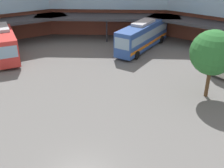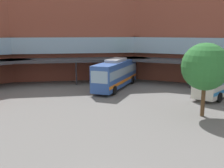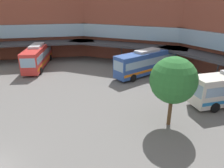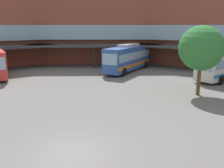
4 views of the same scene
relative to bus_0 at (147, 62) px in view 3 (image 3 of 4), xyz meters
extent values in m
cylinder|color=#2D2D33|center=(10.03, 1.34, -0.30)|extent=(0.20, 0.20, 3.44)
cube|color=brown|center=(-7.75, 7.67, 4.86)|extent=(22.74, 12.02, 13.75)
cube|color=#8CADC6|center=(-7.58, 7.09, 3.49)|extent=(20.71, 11.62, 2.41)
cube|color=#38383D|center=(-6.32, 2.87, 1.42)|extent=(22.17, 10.10, 0.40)
cylinder|color=#2D2D33|center=(-5.87, 1.34, -0.30)|extent=(0.20, 0.20, 3.44)
cube|color=brown|center=(-24.21, -3.11, 4.86)|extent=(18.74, 20.63, 13.75)
cube|color=#8CADC6|center=(-23.75, -3.50, 3.49)|extent=(17.51, 19.11, 2.41)
cube|color=#38383D|center=(-20.39, -6.33, 1.42)|extent=(17.21, 19.34, 0.40)
cylinder|color=#2D2D33|center=(-19.16, -7.37, -0.30)|extent=(0.20, 0.20, 3.44)
cube|color=#2D519E|center=(0.00, 0.02, -0.03)|extent=(5.03, 11.77, 3.28)
cube|color=#8CADC6|center=(0.00, 0.02, 0.37)|extent=(4.91, 11.11, 1.05)
cube|color=orange|center=(0.00, 0.02, -0.94)|extent=(5.00, 11.55, 0.39)
cube|color=#8CADC6|center=(-1.33, -5.54, 0.37)|extent=(2.09, 0.61, 1.44)
cube|color=#B2B2B7|center=(0.00, 0.02, 1.79)|extent=(2.61, 4.43, 0.36)
cylinder|color=black|center=(0.26, -4.08, -1.47)|extent=(0.55, 1.14, 1.10)
cylinder|color=black|center=(-2.08, -3.52, -1.47)|extent=(0.55, 1.14, 1.10)
cylinder|color=black|center=(2.09, 3.55, -1.47)|extent=(0.55, 1.14, 1.10)
cylinder|color=black|center=(-0.25, 4.11, -1.47)|extent=(0.55, 1.14, 1.10)
cube|color=red|center=(-16.88, -8.40, -0.04)|extent=(10.00, 10.38, 3.26)
cube|color=#8CADC6|center=(-16.88, -8.40, 0.35)|extent=(9.55, 9.90, 1.04)
cube|color=orange|center=(-16.88, -8.40, -0.95)|extent=(9.86, 10.22, 0.39)
cube|color=#8CADC6|center=(-12.84, -12.69, 0.35)|extent=(1.70, 1.62, 1.43)
cube|color=#B2B2B7|center=(-16.88, -8.40, 1.77)|extent=(4.23, 4.33, 0.36)
cylinder|color=black|center=(-13.19, -10.47, -1.47)|extent=(0.97, 1.01, 1.10)
cylinder|color=black|center=(-15.03, -12.21, -1.47)|extent=(0.97, 1.01, 1.10)
cylinder|color=black|center=(-18.74, -4.59, -1.47)|extent=(0.97, 1.01, 1.10)
cylinder|color=black|center=(-20.58, -6.33, -1.47)|extent=(0.97, 1.01, 1.10)
cube|color=#8CADC6|center=(10.00, -6.85, 0.32)|extent=(1.85, 1.37, 1.41)
cylinder|color=black|center=(12.00, -6.19, -1.47)|extent=(0.88, 1.07, 1.10)
cylinder|color=black|center=(9.97, -4.74, -1.47)|extent=(0.88, 1.07, 1.10)
cylinder|color=brown|center=(9.20, -11.39, -0.33)|extent=(0.36, 0.36, 3.38)
sphere|color=#2D7233|center=(9.20, -11.39, 2.52)|extent=(4.23, 4.23, 4.23)
camera|label=1|loc=(8.39, -37.31, 11.52)|focal=44.90mm
camera|label=2|loc=(3.98, -36.10, 5.62)|focal=43.62mm
camera|label=3|loc=(16.01, -28.51, 9.22)|focal=34.10mm
camera|label=4|loc=(7.27, -36.51, 4.56)|focal=40.44mm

